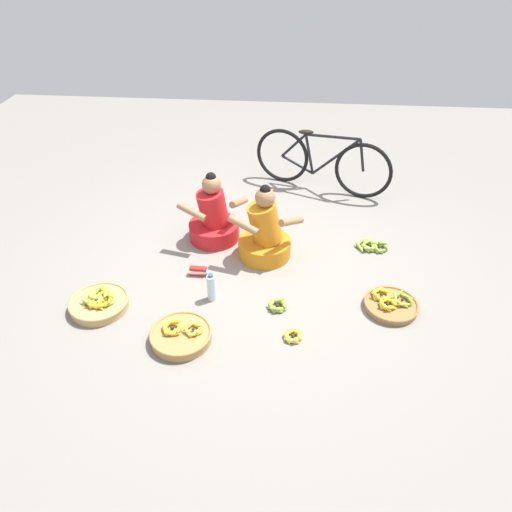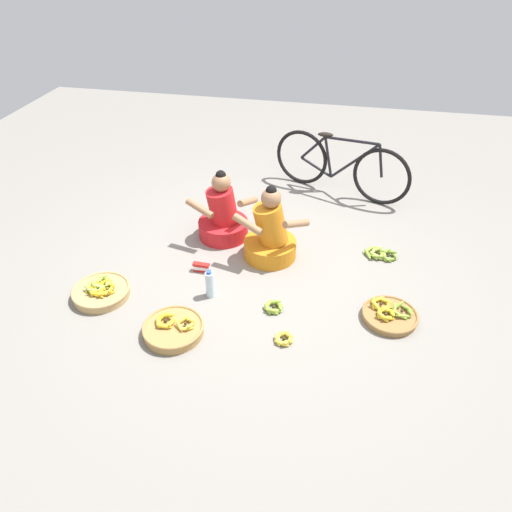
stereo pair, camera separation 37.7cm
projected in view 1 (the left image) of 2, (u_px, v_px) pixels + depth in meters
The scene contains 12 objects.
ground_plane at pixel (258, 273), 4.51m from camera, with size 10.00×10.00×0.00m, color gray.
vendor_woman_front at pixel (265, 234), 4.60m from camera, with size 0.72×0.52×0.79m.
vendor_woman_behind at pixel (214, 219), 4.86m from camera, with size 0.68×0.55×0.76m.
bicycle_leaning at pixel (321, 162), 5.67m from camera, with size 1.62×0.61×0.73m.
banana_basket_near_bicycle at pixel (391, 304), 4.10m from camera, with size 0.47×0.47×0.13m.
banana_basket_front_left at pixel (181, 335), 3.79m from camera, with size 0.50×0.50×0.16m.
banana_basket_back_right at pixel (99, 303), 4.09m from camera, with size 0.51×0.51×0.16m.
loose_bananas_back_left at pixel (293, 336), 3.81m from camera, with size 0.18×0.18×0.08m.
loose_bananas_back_center at pixel (278, 305), 4.10m from camera, with size 0.20×0.19×0.08m.
loose_bananas_mid_left at pixel (371, 246), 4.83m from camera, with size 0.35×0.24×0.09m.
water_bottle at pixel (211, 288), 4.14m from camera, with size 0.08×0.08×0.28m.
packet_carton_stack at pixel (199, 271), 4.46m from camera, with size 0.17×0.06×0.09m.
Camera 1 is at (0.29, -3.53, 2.81)m, focal length 33.15 mm.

